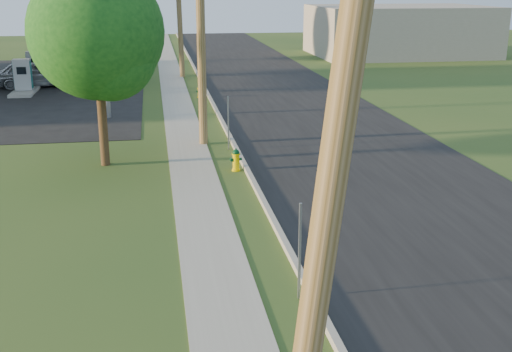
% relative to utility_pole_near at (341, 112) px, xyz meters
% --- Properties ---
extents(road, '(8.00, 120.00, 0.02)m').
position_rel_utility_pole_near_xyz_m(road, '(5.10, 11.00, -4.79)').
color(road, black).
rests_on(road, ground).
extents(curb, '(0.15, 120.00, 0.15)m').
position_rel_utility_pole_near_xyz_m(curb, '(1.10, 11.00, -4.73)').
color(curb, gray).
rests_on(curb, ground).
extents(sidewalk, '(1.50, 120.00, 0.03)m').
position_rel_utility_pole_near_xyz_m(sidewalk, '(-0.65, 11.00, -4.79)').
color(sidewalk, gray).
rests_on(sidewalk, ground).
extents(utility_pole_near, '(1.40, 0.32, 9.48)m').
position_rel_utility_pole_near_xyz_m(utility_pole_near, '(0.00, 0.00, 0.00)').
color(utility_pole_near, brown).
rests_on(utility_pole_near, ground).
extents(utility_pole_mid, '(1.40, 0.32, 9.80)m').
position_rel_utility_pole_near_xyz_m(utility_pole_mid, '(-0.00, 18.00, 0.15)').
color(utility_pole_mid, brown).
rests_on(utility_pole_mid, ground).
extents(utility_pole_far, '(1.40, 0.32, 9.50)m').
position_rel_utility_pole_near_xyz_m(utility_pole_far, '(-0.00, 36.00, 0.00)').
color(utility_pole_far, brown).
rests_on(utility_pole_far, ground).
extents(sign_post_near, '(0.05, 0.04, 2.00)m').
position_rel_utility_pole_near_xyz_m(sign_post_near, '(0.85, 5.20, -3.80)').
color(sign_post_near, gray).
rests_on(sign_post_near, ground).
extents(sign_post_mid, '(0.05, 0.04, 2.00)m').
position_rel_utility_pole_near_xyz_m(sign_post_mid, '(0.85, 17.00, -3.80)').
color(sign_post_mid, gray).
rests_on(sign_post_mid, ground).
extents(sign_post_far, '(0.05, 0.04, 2.00)m').
position_rel_utility_pole_near_xyz_m(sign_post_far, '(0.85, 29.20, -3.80)').
color(sign_post_far, gray).
rests_on(sign_post_far, ground).
extents(fuel_pump_ne, '(1.20, 3.20, 1.90)m').
position_rel_utility_pole_near_xyz_m(fuel_pump_ne, '(-8.90, 31.00, -4.08)').
color(fuel_pump_ne, gray).
rests_on(fuel_pump_ne, ground).
extents(fuel_pump_se, '(1.20, 3.20, 1.90)m').
position_rel_utility_pole_near_xyz_m(fuel_pump_se, '(-8.90, 35.00, -4.08)').
color(fuel_pump_se, gray).
rests_on(fuel_pump_se, ground).
extents(distant_building, '(14.00, 10.00, 4.00)m').
position_rel_utility_pole_near_xyz_m(distant_building, '(18.60, 46.00, -2.80)').
color(distant_building, gray).
rests_on(distant_building, ground).
extents(tree_verge, '(4.37, 4.37, 6.63)m').
position_rel_utility_pole_near_xyz_m(tree_verge, '(-3.44, 15.54, -0.54)').
color(tree_verge, '#352513').
rests_on(tree_verge, ground).
extents(hydrant_mid, '(0.39, 0.35, 0.76)m').
position_rel_utility_pole_near_xyz_m(hydrant_mid, '(0.77, 14.22, -4.43)').
color(hydrant_mid, '#ECCA03').
rests_on(hydrant_mid, ground).
extents(hydrant_far, '(0.35, 0.31, 0.67)m').
position_rel_utility_pole_near_xyz_m(hydrant_far, '(0.62, 28.22, -4.47)').
color(hydrant_far, '#DBA900').
rests_on(hydrant_far, ground).
extents(car_silver, '(4.72, 2.20, 1.57)m').
position_rel_utility_pole_near_xyz_m(car_silver, '(-8.72, 33.18, -4.02)').
color(car_silver, '#9D9FA3').
rests_on(car_silver, ground).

